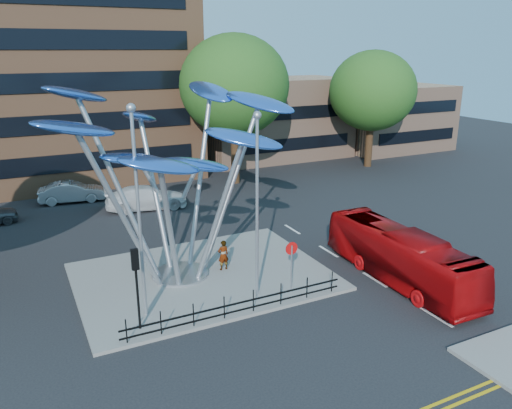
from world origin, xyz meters
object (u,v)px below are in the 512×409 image
tree_far (373,91)px  traffic_light_island (136,272)px  street_lamp_right (257,190)px  parked_car_mid (72,192)px  tree_right (234,86)px  leaf_sculpture (171,140)px  pedestrian (223,255)px  street_lamp_left (137,196)px  parked_car_right (146,198)px  red_bus (400,256)px  no_entry_sign_island (291,258)px

tree_far → traffic_light_island: size_ratio=3.16×
street_lamp_right → parked_car_mid: bearing=106.1°
tree_right → leaf_sculpture: bearing=-123.3°
pedestrian → tree_far: bearing=-146.0°
street_lamp_left → parked_car_right: street_lamp_left is taller
leaf_sculpture → parked_car_right: bearing=82.7°
parked_car_right → parked_car_mid: bearing=55.5°
leaf_sculpture → street_lamp_left: (-2.43, -3.18, -1.52)m
tree_far → parked_car_mid: (-27.08, 0.37, -6.34)m
tree_right → street_lamp_right: (-7.50, -19.00, -2.94)m
traffic_light_island → pedestrian: traffic_light_island is taller
traffic_light_island → pedestrian: 6.55m
parked_car_mid → red_bus: bearing=-141.5°
pedestrian → no_entry_sign_island: bearing=114.6°
tree_right → traffic_light_island: size_ratio=3.54×
traffic_light_island → pedestrian: (5.17, 3.65, -1.68)m
leaf_sculpture → parked_car_mid: leaf_sculpture is taller
no_entry_sign_island → red_bus: bearing=-10.9°
street_lamp_right → leaf_sculpture: bearing=124.9°
no_entry_sign_island → parked_car_right: bearing=99.3°
no_entry_sign_island → red_bus: size_ratio=0.26×
traffic_light_island → parked_car_mid: traffic_light_island is taller
tree_right → street_lamp_left: tree_right is taller
tree_far → street_lamp_left: tree_far is taller
street_lamp_left → street_lamp_right: (5.00, -0.50, -0.26)m
no_entry_sign_island → parked_car_right: (-2.58, 15.78, -1.00)m
parked_car_right → tree_right: bearing=-59.1°
leaf_sculpture → traffic_light_island: bearing=-125.0°
tree_far → street_lamp_right: tree_far is taller
street_lamp_right → no_entry_sign_island: street_lamp_right is taller
red_bus → tree_right: bearing=90.2°
traffic_light_island → leaf_sculpture: bearing=55.0°
leaf_sculpture → red_bus: 12.23m
red_bus → pedestrian: bearing=148.9°
tree_right → tree_far: (14.00, 0.00, -0.93)m
tree_far → red_bus: 25.81m
street_lamp_left → red_bus: size_ratio=0.95×
traffic_light_island → parked_car_mid: bearing=90.2°
tree_right → traffic_light_island: 24.06m
leaf_sculpture → traffic_light_island: (-2.93, -4.18, -4.26)m
tree_far → street_lamp_right: 28.76m
no_entry_sign_island → pedestrian: (-1.83, 3.64, -0.88)m
pedestrian → parked_car_mid: size_ratio=0.34×
street_lamp_left → tree_right: bearing=56.0°
street_lamp_left → parked_car_right: 15.97m
no_entry_sign_island → parked_car_right: size_ratio=0.43×
street_lamp_right → traffic_light_island: 6.05m
leaf_sculpture → parked_car_mid: bearing=100.9°
street_lamp_right → tree_far: bearing=41.5°
red_bus → parked_car_mid: bearing=122.6°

